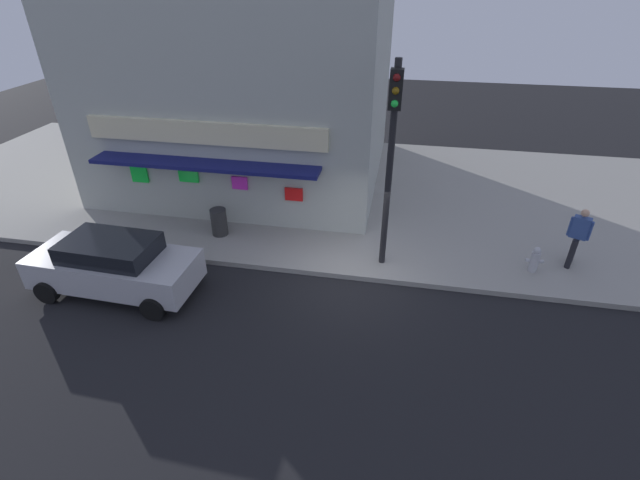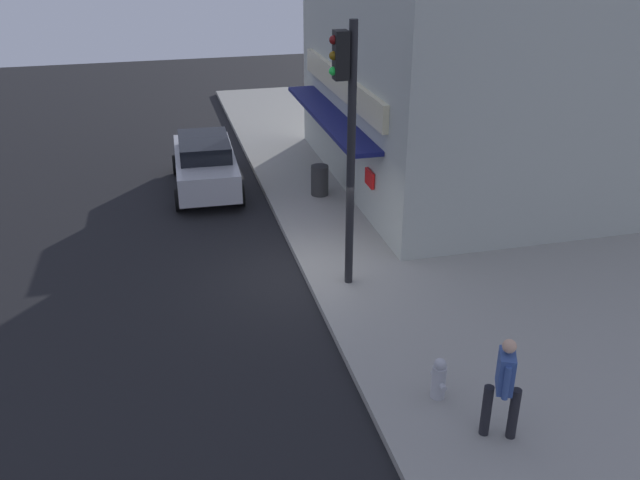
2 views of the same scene
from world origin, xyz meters
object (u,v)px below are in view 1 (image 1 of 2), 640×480
potted_plant_by_doorway (195,199)px  parked_car_silver (114,265)px  traffic_light (391,145)px  trash_can (219,222)px  fire_hydrant (535,260)px  pedestrian (578,235)px

potted_plant_by_doorway → parked_car_silver: size_ratio=0.19×
traffic_light → potted_plant_by_doorway: 7.82m
trash_can → potted_plant_by_doorway: (-1.43, 1.37, 0.04)m
fire_hydrant → potted_plant_by_doorway: size_ratio=0.90×
trash_can → potted_plant_by_doorway: size_ratio=1.02×
traffic_light → pedestrian: 6.17m
fire_hydrant → parked_car_silver: size_ratio=0.18×
traffic_light → parked_car_silver: 8.07m
fire_hydrant → pedestrian: (1.14, 0.55, 0.64)m
traffic_light → fire_hydrant: traffic_light is taller
potted_plant_by_doorway → fire_hydrant: bearing=-8.7°
traffic_light → potted_plant_by_doorway: (-6.82, 2.14, -3.18)m
parked_car_silver → fire_hydrant: bearing=14.1°
fire_hydrant → parked_car_silver: 11.79m
potted_plant_by_doorway → parked_car_silver: (-0.28, -4.57, 0.19)m
trash_can → pedestrian: (10.86, 0.22, 0.57)m
trash_can → pedestrian: 10.88m
fire_hydrant → trash_can: 9.73m
trash_can → pedestrian: bearing=1.2°
trash_can → parked_car_silver: (-1.71, -3.21, 0.23)m
pedestrian → potted_plant_by_doorway: (-12.30, 1.15, -0.53)m
trash_can → parked_car_silver: size_ratio=0.20×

